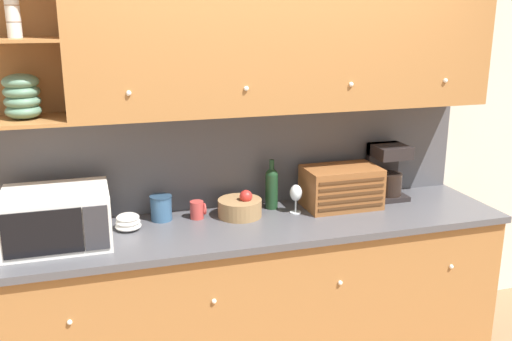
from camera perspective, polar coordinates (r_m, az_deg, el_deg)
name	(u,v)px	position (r m, az deg, el deg)	size (l,w,h in m)	color
ground_plane	(246,331)	(3.98, -0.99, -15.78)	(24.00, 24.00, 0.00)	#896647
wall_back	(244,142)	(3.51, -1.22, 2.90)	(5.26, 0.06, 2.60)	beige
counter_unit	(261,292)	(3.48, 0.48, -12.08)	(2.88, 0.68, 0.91)	#A36B38
backsplash_panel	(246,156)	(3.50, -1.05, 1.43)	(2.86, 0.01, 0.62)	#4C4C51
upper_cabinets	(281,34)	(3.28, 2.54, 13.49)	(2.86, 0.38, 0.86)	#A36B38
microwave	(57,218)	(3.12, -19.28, -4.47)	(0.53, 0.43, 0.28)	silver
bowl_stack_on_counter	(128,222)	(3.24, -12.67, -5.05)	(0.14, 0.14, 0.09)	silver
storage_canister	(161,208)	(3.34, -9.46, -3.70)	(0.13, 0.13, 0.15)	#33567A
mug	(198,210)	(3.34, -5.87, -3.93)	(0.09, 0.08, 0.10)	#B73D38
fruit_basket	(240,207)	(3.36, -1.59, -3.69)	(0.26, 0.26, 0.16)	#937047
wine_bottle	(272,186)	(3.47, 1.57, -1.60)	(0.08, 0.08, 0.31)	#19381E
wine_glass	(296,194)	(3.40, 4.01, -2.36)	(0.07, 0.07, 0.18)	silver
bread_box	(341,187)	(3.54, 8.51, -1.65)	(0.46, 0.29, 0.25)	brown
coffee_maker	(387,171)	(3.76, 12.96, -0.05)	(0.21, 0.22, 0.35)	black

